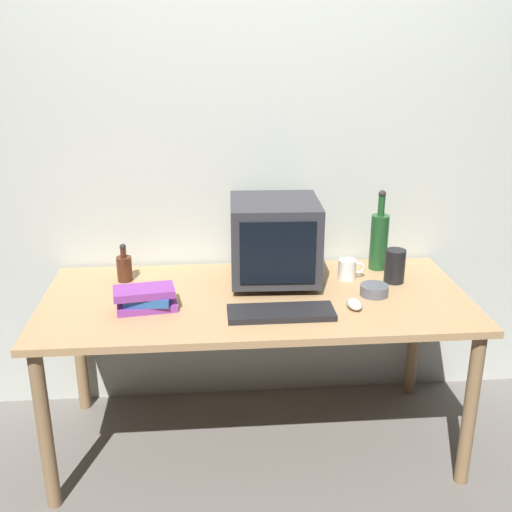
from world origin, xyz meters
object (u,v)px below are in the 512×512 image
Objects in this scene: crt_monitor at (274,240)px; keyboard at (281,313)px; computer_mouse at (354,304)px; mug at (348,269)px; cd_spindle at (374,290)px; metal_canister at (395,266)px; bottle_short at (124,267)px; bottle_tall at (379,239)px; book_stack at (146,298)px.

crt_monitor is 0.40m from keyboard.
mug is (0.04, 0.32, 0.03)m from computer_mouse.
cd_spindle is 0.80× the size of metal_canister.
bottle_short reaches higher than mug.
bottle_short reaches higher than cd_spindle.
computer_mouse is 0.17m from cd_spindle.
cd_spindle reaches higher than keyboard.
bottle_tall is 2.17× the size of bottle_short.
cd_spindle is (0.95, 0.06, -0.02)m from book_stack.
computer_mouse is 1.03m from bottle_short.
keyboard is at bearing -150.54° from metal_canister.
metal_canister is (0.53, -0.05, -0.12)m from crt_monitor.
book_stack is (-0.54, -0.25, -0.15)m from crt_monitor.
mug is at bearing 0.18° from crt_monitor.
keyboard is 0.45m from cd_spindle.
cd_spindle is at bearing 21.77° from keyboard.
mug is 1.00× the size of cd_spindle.
cd_spindle is at bearing -25.28° from crt_monitor.
metal_canister is (0.54, 0.31, 0.06)m from keyboard.
metal_canister is (0.24, 0.26, 0.06)m from computer_mouse.
cd_spindle is (-0.10, -0.31, -0.12)m from bottle_tall.
cd_spindle is at bearing -132.27° from metal_canister.
crt_monitor is at bearing -166.65° from bottle_tall.
bottle_tall is at bearing 19.58° from book_stack.
bottle_tall is 0.35m from cd_spindle.
book_stack is 0.95m from cd_spindle.
bottle_tall reaches higher than mug.
computer_mouse is 0.84m from book_stack.
metal_canister is at bearing -15.03° from mug.
book_stack is (-0.53, 0.11, 0.03)m from keyboard.
bottle_short is (-0.65, 0.42, 0.05)m from keyboard.
mug reaches higher than cd_spindle.
metal_canister is at bearing 10.57° from book_stack.
cd_spindle is (0.07, -0.19, -0.02)m from mug.
keyboard is 0.54m from book_stack.
keyboard is at bearing -137.13° from bottle_tall.
crt_monitor is 0.52m from bottle_tall.
computer_mouse is at bearing -97.85° from mug.
bottle_short is 1.16× the size of metal_canister.
keyboard is (-0.01, -0.36, -0.18)m from crt_monitor.
keyboard is 0.78m from bottle_short.
crt_monitor reaches higher than book_stack.
crt_monitor is at bearing 24.96° from book_stack.
computer_mouse is 0.83× the size of mug.
bottle_tall is 1.44× the size of book_stack.
keyboard is 3.50× the size of cd_spindle.
mug is at bearing -3.35° from bottle_short.
metal_canister is at bearing -5.33° from bottle_short.
metal_canister is (1.20, -0.11, 0.01)m from bottle_short.
mug is at bearing 110.28° from cd_spindle.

